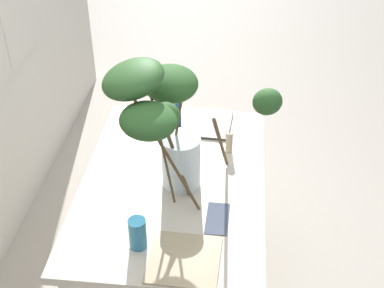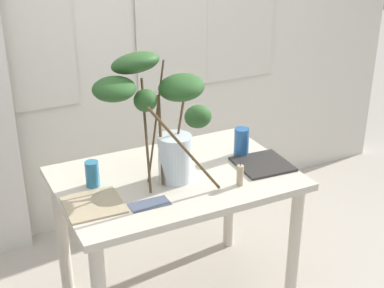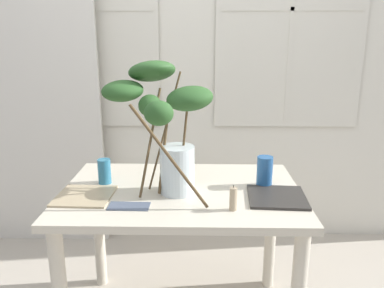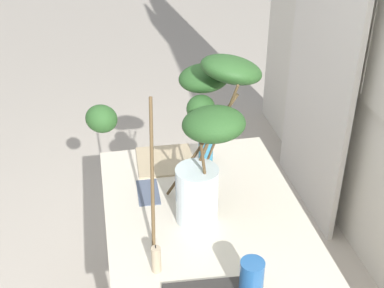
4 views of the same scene
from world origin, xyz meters
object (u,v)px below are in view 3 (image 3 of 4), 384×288
(dining_table, at_px, (181,213))
(vase_with_branches, at_px, (164,117))
(plate_square_left, at_px, (85,196))
(plate_square_right, at_px, (277,197))
(drinking_glass_blue_left, at_px, (104,171))
(drinking_glass_blue_right, at_px, (265,172))
(pillar_candle, at_px, (233,199))

(dining_table, height_order, vase_with_branches, vase_with_branches)
(plate_square_left, relative_size, plate_square_right, 0.97)
(vase_with_branches, height_order, plate_square_right, vase_with_branches)
(drinking_glass_blue_left, xyz_separation_m, drinking_glass_blue_right, (0.78, -0.02, 0.01))
(dining_table, height_order, drinking_glass_blue_right, drinking_glass_blue_right)
(drinking_glass_blue_left, bearing_deg, pillar_candle, -26.06)
(drinking_glass_blue_right, distance_m, plate_square_right, 0.17)
(drinking_glass_blue_left, bearing_deg, drinking_glass_blue_right, -1.83)
(vase_with_branches, distance_m, drinking_glass_blue_right, 0.55)
(plate_square_left, bearing_deg, drinking_glass_blue_right, 9.99)
(pillar_candle, bearing_deg, vase_with_branches, 143.75)
(dining_table, xyz_separation_m, drinking_glass_blue_left, (-0.38, 0.07, 0.18))
(drinking_glass_blue_right, bearing_deg, plate_square_right, -76.68)
(vase_with_branches, relative_size, plate_square_right, 2.73)
(plate_square_right, height_order, pillar_candle, pillar_candle)
(vase_with_branches, xyz_separation_m, drinking_glass_blue_right, (0.47, 0.05, -0.27))
(dining_table, xyz_separation_m, drinking_glass_blue_right, (0.40, 0.05, 0.19))
(plate_square_left, xyz_separation_m, pillar_candle, (0.66, -0.12, 0.04))
(drinking_glass_blue_right, bearing_deg, vase_with_branches, -173.87)
(vase_with_branches, height_order, drinking_glass_blue_left, vase_with_branches)
(dining_table, bearing_deg, plate_square_left, -167.48)
(drinking_glass_blue_right, bearing_deg, plate_square_left, -170.01)
(vase_with_branches, distance_m, drinking_glass_blue_left, 0.42)
(dining_table, relative_size, drinking_glass_blue_left, 9.17)
(drinking_glass_blue_right, bearing_deg, dining_table, -172.81)
(drinking_glass_blue_right, bearing_deg, pillar_candle, -122.38)
(plate_square_right, bearing_deg, vase_with_branches, 169.28)
(vase_with_branches, distance_m, pillar_candle, 0.48)
(drinking_glass_blue_left, relative_size, plate_square_left, 0.50)
(plate_square_left, height_order, pillar_candle, pillar_candle)
(drinking_glass_blue_right, relative_size, plate_square_right, 0.59)
(plate_square_left, bearing_deg, pillar_candle, -10.76)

